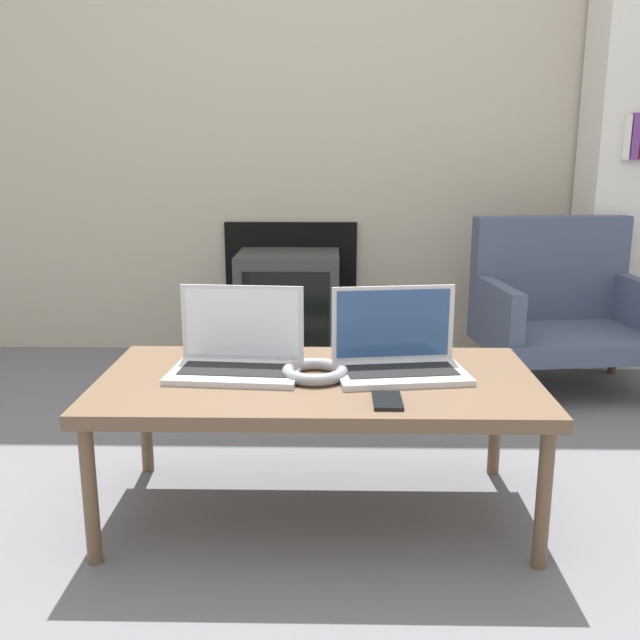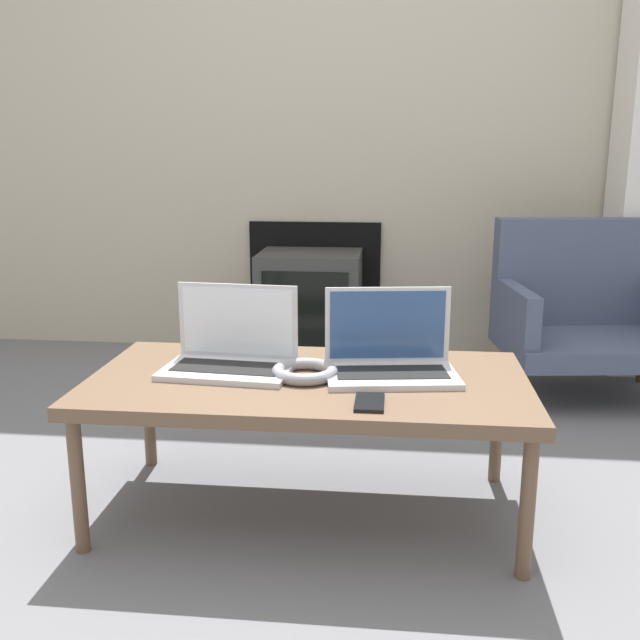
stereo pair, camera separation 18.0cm
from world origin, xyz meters
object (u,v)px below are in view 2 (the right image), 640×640
object	(u,v)px
headphones	(305,372)
tv	(310,307)
laptop_right	(390,356)
armchair	(583,308)
laptop_left	(231,351)
phone	(370,402)

from	to	relation	value
headphones	tv	size ratio (longest dim) A/B	0.34
laptop_right	tv	world-z (taller)	laptop_right
headphones	tv	distance (m)	1.46
laptop_right	armchair	size ratio (longest dim) A/B	0.50
headphones	tv	xyz separation A→B (m)	(-0.16, 1.44, -0.15)
laptop_left	tv	xyz separation A→B (m)	(0.05, 1.39, -0.18)
headphones	armchair	size ratio (longest dim) A/B	0.24
headphones	phone	size ratio (longest dim) A/B	1.45
laptop_left	phone	xyz separation A→B (m)	(0.39, -0.24, -0.05)
laptop_right	tv	xyz separation A→B (m)	(-0.38, 1.39, -0.18)
phone	laptop_right	bearing A→B (deg)	79.48
phone	headphones	bearing A→B (deg)	133.98
laptop_right	tv	distance (m)	1.45
headphones	armchair	distance (m)	1.53
headphones	phone	distance (m)	0.26
laptop_right	tv	size ratio (longest dim) A/B	0.71
headphones	phone	world-z (taller)	headphones
phone	armchair	distance (m)	1.57
laptop_left	laptop_right	bearing A→B (deg)	4.51
phone	armchair	size ratio (longest dim) A/B	0.17
laptop_right	armchair	distance (m)	1.35
laptop_left	armchair	world-z (taller)	armchair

